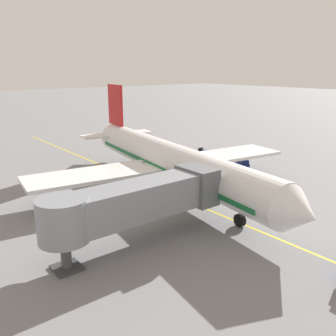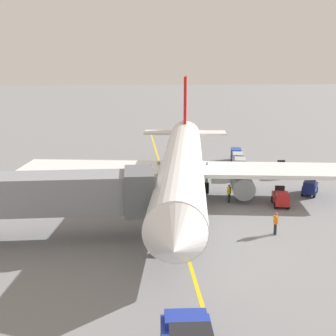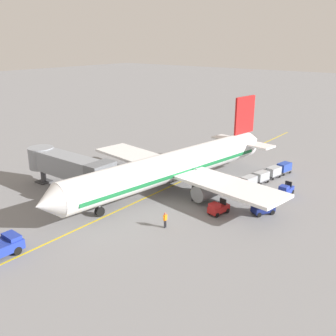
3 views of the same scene
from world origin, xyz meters
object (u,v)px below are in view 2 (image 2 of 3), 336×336
at_px(baggage_tug_spare, 281,198).
at_px(baggage_cart_third_in_train, 238,158).
at_px(jet_bridge, 51,194).
at_px(baggage_cart_tail_end, 236,154).
at_px(parked_airliner, 182,165).
at_px(baggage_tug_lead, 310,187).
at_px(baggage_cart_second_in_train, 240,164).
at_px(baggage_tug_trailing, 283,170).
at_px(ground_crew_loader, 276,222).
at_px(ground_crew_wing_walker, 229,192).
at_px(baggage_cart_front, 242,170).

distance_m(baggage_tug_spare, baggage_cart_third_in_train, 15.10).
height_order(jet_bridge, baggage_cart_tail_end, jet_bridge).
bearing_deg(baggage_cart_third_in_train, parked_airliner, 56.01).
relative_size(baggage_tug_lead, baggage_cart_second_in_train, 0.93).
bearing_deg(baggage_cart_third_in_train, baggage_tug_lead, 108.40).
relative_size(baggage_tug_lead, baggage_tug_trailing, 1.10).
bearing_deg(baggage_cart_second_in_train, baggage_cart_tail_end, -99.02).
height_order(baggage_tug_trailing, baggage_tug_spare, same).
bearing_deg(baggage_cart_tail_end, baggage_tug_trailing, 113.57).
bearing_deg(ground_crew_loader, baggage_cart_second_in_train, -96.26).
xyz_separation_m(jet_bridge, baggage_cart_tail_end, (-18.89, -23.66, -2.51)).
xyz_separation_m(jet_bridge, ground_crew_wing_walker, (-14.25, -7.19, -2.50)).
bearing_deg(baggage_tug_spare, baggage_tug_lead, -142.34).
relative_size(baggage_tug_trailing, baggage_tug_spare, 0.94).
height_order(baggage_tug_lead, baggage_cart_third_in_train, baggage_tug_lead).
relative_size(jet_bridge, baggage_tug_lead, 5.17).
height_order(baggage_tug_trailing, baggage_cart_third_in_train, baggage_tug_trailing).
distance_m(jet_bridge, baggage_cart_front, 23.37).
bearing_deg(ground_crew_wing_walker, baggage_tug_lead, -168.40).
bearing_deg(parked_airliner, baggage_tug_trailing, -149.58).
xyz_separation_m(parked_airliner, baggage_cart_second_in_train, (-7.81, -9.30, -2.24)).
height_order(jet_bridge, baggage_tug_spare, jet_bridge).
bearing_deg(baggage_tug_lead, baggage_cart_front, -52.22).
height_order(parked_airliner, jet_bridge, parked_airliner).
bearing_deg(ground_crew_loader, jet_bridge, -1.35).
bearing_deg(parked_airliner, baggage_cart_tail_end, -120.20).
relative_size(parked_airliner, ground_crew_wing_walker, 22.07).
bearing_deg(baggage_cart_front, jet_bridge, 41.07).
bearing_deg(baggage_tug_lead, ground_crew_loader, 54.95).
relative_size(parked_airliner, baggage_cart_second_in_train, 12.53).
distance_m(baggage_cart_third_in_train, ground_crew_wing_walker, 14.39).
bearing_deg(baggage_cart_front, baggage_tug_spare, 96.32).
height_order(baggage_tug_spare, baggage_cart_third_in_train, baggage_tug_spare).
bearing_deg(baggage_cart_tail_end, baggage_tug_lead, 103.58).
relative_size(baggage_tug_trailing, baggage_cart_tail_end, 0.84).
xyz_separation_m(baggage_cart_second_in_train, baggage_cart_tail_end, (-0.90, -5.67, 0.00)).
distance_m(baggage_tug_spare, ground_crew_loader, 6.75).
distance_m(baggage_cart_second_in_train, ground_crew_wing_walker, 11.44).
bearing_deg(ground_crew_wing_walker, parked_airliner, -20.29).
relative_size(parked_airliner, baggage_tug_lead, 13.49).
height_order(baggage_cart_front, baggage_cart_third_in_train, same).
bearing_deg(baggage_tug_trailing, jet_bridge, 35.33).
distance_m(baggage_tug_trailing, baggage_cart_tail_end, 8.56).
height_order(baggage_cart_second_in_train, baggage_cart_tail_end, same).
xyz_separation_m(baggage_tug_lead, baggage_cart_second_in_train, (4.47, -9.12, 0.24)).
distance_m(baggage_cart_front, baggage_cart_third_in_train, 5.77).
distance_m(baggage_tug_spare, baggage_cart_tail_end, 17.81).
distance_m(baggage_cart_second_in_train, baggage_cart_tail_end, 5.74).
bearing_deg(ground_crew_loader, baggage_cart_front, -95.61).
bearing_deg(baggage_cart_tail_end, ground_crew_wing_walker, 74.27).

